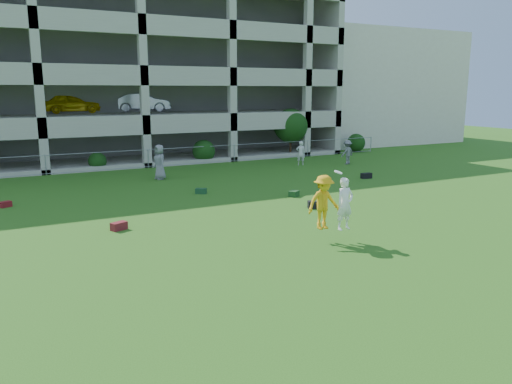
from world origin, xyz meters
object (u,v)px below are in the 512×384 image
bystander_c (160,162)px  parking_garage (113,74)px  stucco_building (352,88)px  bystander_e (301,153)px  crate_d (312,205)px  bystander_f (347,152)px  frisbee_contest (329,203)px

bystander_c → parking_garage: (0.57, 13.08, 5.06)m
bystander_c → parking_garage: bearing=169.7°
stucco_building → bystander_e: (-13.86, -12.48, -4.21)m
stucco_building → crate_d: size_ratio=45.71×
crate_d → bystander_e: bearing=59.5°
crate_d → parking_garage: 23.62m
stucco_building → bystander_f: 17.90m
bystander_e → parking_garage: bearing=-25.8°
crate_d → parking_garage: bearing=97.4°
bystander_c → bystander_f: 12.68m
stucco_building → bystander_f: size_ratio=10.05×
stucco_building → bystander_c: stucco_building is taller
stucco_building → bystander_c: (-23.58, -13.38, -4.05)m
crate_d → frisbee_contest: size_ratio=0.18×
bystander_c → frisbee_contest: (1.35, -13.75, 0.34)m
frisbee_contest → parking_garage: size_ratio=0.06×
stucco_building → frisbee_contest: size_ratio=8.35×
bystander_e → crate_d: (-6.18, -10.51, -0.64)m
bystander_f → crate_d: (-9.14, -9.43, -0.65)m
stucco_building → bystander_c: size_ratio=8.38×
stucco_building → parking_garage: parking_garage is taller
crate_d → parking_garage: parking_garage is taller
bystander_c → bystander_f: size_ratio=1.20×
bystander_f → parking_garage: bearing=-59.9°
bystander_f → frisbee_contest: (-11.33, -13.56, 0.50)m
bystander_c → parking_garage: size_ratio=0.06×
bystander_e → bystander_f: bearing=-172.8°
bystander_e → bystander_f: (2.96, -1.08, 0.01)m
bystander_c → bystander_f: (12.68, -0.19, -0.16)m
frisbee_contest → parking_garage: bearing=91.7°
bystander_f → parking_garage: parking_garage is taller
bystander_f → frisbee_contest: 17.68m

